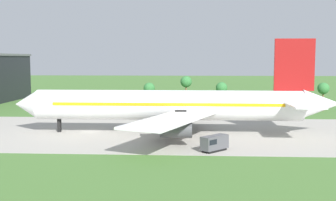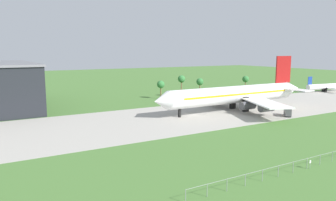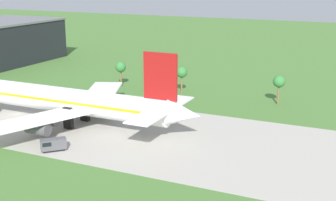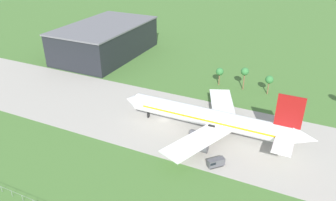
# 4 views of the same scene
# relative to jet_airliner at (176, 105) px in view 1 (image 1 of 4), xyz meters

# --- Properties ---
(ground_plane) EXTENTS (600.00, 600.00, 0.00)m
(ground_plane) POSITION_rel_jet_airliner_xyz_m (-19.49, 0.89, -6.08)
(ground_plane) COLOR #477233
(taxiway_strip) EXTENTS (320.00, 44.00, 0.02)m
(taxiway_strip) POSITION_rel_jet_airliner_xyz_m (-19.49, 0.89, -6.07)
(taxiway_strip) COLOR #A8A399
(taxiway_strip) RESTS_ON ground_plane
(jet_airliner) EXTENTS (70.70, 54.75, 20.39)m
(jet_airliner) POSITION_rel_jet_airliner_xyz_m (0.00, 0.00, 0.00)
(jet_airliner) COLOR white
(jet_airliner) RESTS_ON ground_plane
(baggage_tug) EXTENTS (5.23, 5.32, 2.78)m
(baggage_tug) POSITION_rel_jet_airliner_xyz_m (7.29, -17.64, -4.60)
(baggage_tug) COLOR black
(baggage_tug) RESTS_ON ground_plane
(palm_tree_row) EXTENTS (57.48, 3.60, 10.75)m
(palm_tree_row) POSITION_rel_jet_airliner_xyz_m (11.97, 41.18, 1.21)
(palm_tree_row) COLOR brown
(palm_tree_row) RESTS_ON ground_plane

